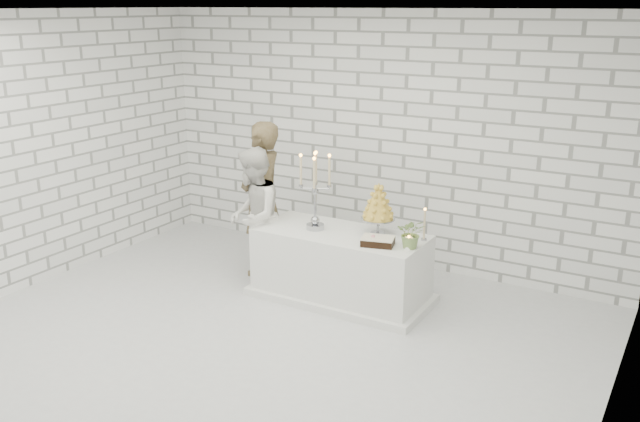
{
  "coord_description": "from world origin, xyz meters",
  "views": [
    {
      "loc": [
        3.43,
        -4.81,
        3.05
      ],
      "look_at": [
        0.11,
        0.9,
        1.05
      ],
      "focal_mm": 38.54,
      "sensor_mm": 36.0,
      "label": 1
    }
  ],
  "objects_px": {
    "groom": "(262,199)",
    "bride": "(253,217)",
    "candelabra": "(315,191)",
    "cake_table": "(341,266)",
    "croquembouche": "(378,208)"
  },
  "relations": [
    {
      "from": "cake_table",
      "to": "bride",
      "type": "height_order",
      "value": "bride"
    },
    {
      "from": "candelabra",
      "to": "croquembouche",
      "type": "height_order",
      "value": "candelabra"
    },
    {
      "from": "bride",
      "to": "croquembouche",
      "type": "distance_m",
      "value": 1.45
    },
    {
      "from": "cake_table",
      "to": "groom",
      "type": "height_order",
      "value": "groom"
    },
    {
      "from": "cake_table",
      "to": "croquembouche",
      "type": "bearing_deg",
      "value": 23.15
    },
    {
      "from": "cake_table",
      "to": "bride",
      "type": "xyz_separation_m",
      "value": [
        -1.05,
        -0.1,
        0.4
      ]
    },
    {
      "from": "bride",
      "to": "candelabra",
      "type": "bearing_deg",
      "value": 68.95
    },
    {
      "from": "groom",
      "to": "bride",
      "type": "bearing_deg",
      "value": 15.5
    },
    {
      "from": "candelabra",
      "to": "bride",
      "type": "bearing_deg",
      "value": -175.73
    },
    {
      "from": "groom",
      "to": "candelabra",
      "type": "distance_m",
      "value": 0.94
    },
    {
      "from": "groom",
      "to": "cake_table",
      "type": "bearing_deg",
      "value": 77.64
    },
    {
      "from": "groom",
      "to": "croquembouche",
      "type": "xyz_separation_m",
      "value": [
        1.5,
        -0.06,
        0.13
      ]
    },
    {
      "from": "groom",
      "to": "bride",
      "type": "height_order",
      "value": "groom"
    },
    {
      "from": "cake_table",
      "to": "groom",
      "type": "relative_size",
      "value": 1.0
    },
    {
      "from": "bride",
      "to": "candelabra",
      "type": "distance_m",
      "value": 0.86
    }
  ]
}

